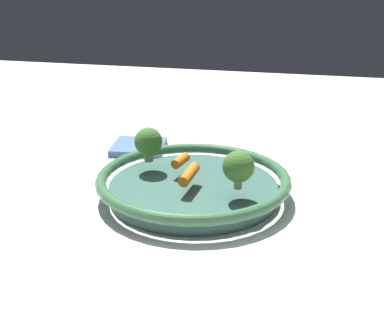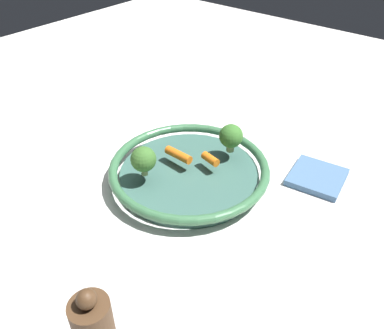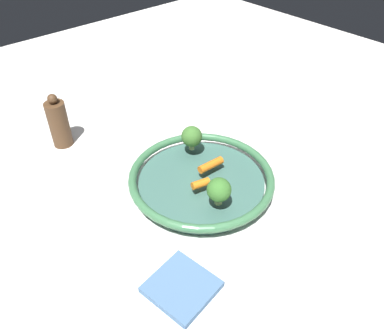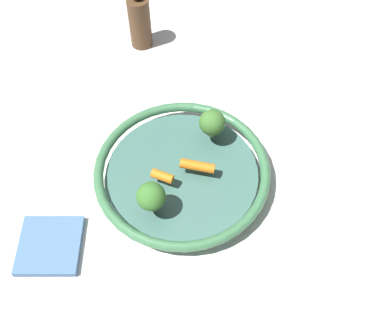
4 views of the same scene
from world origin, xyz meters
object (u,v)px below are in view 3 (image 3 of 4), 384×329
(baby_carrot_right, at_px, (210,165))
(pepper_mill, at_px, (59,123))
(broccoli_floret_edge, at_px, (192,137))
(broccoli_floret_mid, at_px, (219,190))
(baby_carrot_left, at_px, (201,184))
(dish_towel, at_px, (182,287))
(serving_bowl, at_px, (201,180))

(baby_carrot_right, xyz_separation_m, pepper_mill, (0.19, -0.38, 0.01))
(broccoli_floret_edge, height_order, broccoli_floret_mid, same)
(baby_carrot_left, bearing_deg, dish_towel, 38.85)
(baby_carrot_left, height_order, dish_towel, baby_carrot_left)
(serving_bowl, relative_size, broccoli_floret_mid, 5.32)
(serving_bowl, height_order, pepper_mill, pepper_mill)
(baby_carrot_right, bearing_deg, pepper_mill, -63.36)
(pepper_mill, relative_size, dish_towel, 1.35)
(broccoli_floret_mid, bearing_deg, baby_carrot_left, -96.36)
(broccoli_floret_edge, height_order, pepper_mill, pepper_mill)
(baby_carrot_right, relative_size, broccoli_floret_mid, 1.03)
(serving_bowl, bearing_deg, pepper_mill, -67.11)
(baby_carrot_left, bearing_deg, serving_bowl, -135.29)
(baby_carrot_left, distance_m, broccoli_floret_edge, 0.15)
(broccoli_floret_edge, relative_size, broccoli_floret_mid, 1.00)
(baby_carrot_right, relative_size, baby_carrot_left, 1.59)
(broccoli_floret_edge, xyz_separation_m, broccoli_floret_mid, (0.09, 0.18, -0.00))
(baby_carrot_right, relative_size, dish_towel, 0.58)
(serving_bowl, bearing_deg, broccoli_floret_mid, 67.56)
(baby_carrot_left, relative_size, pepper_mill, 0.27)
(pepper_mill, bearing_deg, baby_carrot_left, 107.36)
(baby_carrot_right, height_order, dish_towel, baby_carrot_right)
(serving_bowl, xyz_separation_m, dish_towel, (0.21, 0.18, -0.02))
(pepper_mill, bearing_deg, serving_bowl, 112.89)
(serving_bowl, distance_m, baby_carrot_right, 0.04)
(dish_towel, bearing_deg, broccoli_floret_mid, -154.45)
(baby_carrot_left, height_order, broccoli_floret_edge, broccoli_floret_edge)
(broccoli_floret_edge, bearing_deg, broccoli_floret_mid, 64.69)
(pepper_mill, xyz_separation_m, dish_towel, (0.05, 0.56, -0.06))
(baby_carrot_right, distance_m, baby_carrot_left, 0.07)
(baby_carrot_right, height_order, broccoli_floret_mid, broccoli_floret_mid)
(baby_carrot_left, xyz_separation_m, pepper_mill, (0.13, -0.42, 0.01))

